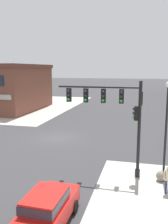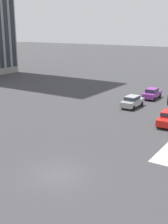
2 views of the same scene
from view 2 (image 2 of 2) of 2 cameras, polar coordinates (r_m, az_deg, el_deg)
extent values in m
plane|color=#38383A|center=(23.56, -5.17, -11.77)|extent=(320.00, 320.00, 0.00)
cube|color=#99999E|center=(42.62, 9.24, 1.80)|extent=(4.42, 1.81, 0.76)
cube|color=#99999E|center=(42.33, 9.20, 2.65)|extent=(2.13, 1.52, 0.60)
cube|color=#232D38|center=(42.33, 9.20, 2.65)|extent=(2.22, 1.56, 0.40)
cylinder|color=black|center=(44.25, 8.99, 1.83)|extent=(0.64, 0.23, 0.64)
cylinder|color=black|center=(43.60, 10.98, 1.52)|extent=(0.64, 0.23, 0.64)
cylinder|color=black|center=(41.87, 7.39, 1.09)|extent=(0.64, 0.23, 0.64)
cylinder|color=black|center=(41.18, 9.47, 0.75)|extent=(0.64, 0.23, 0.64)
cube|color=#7A3389|center=(48.47, 12.91, 3.31)|extent=(4.45, 1.89, 0.76)
cube|color=#7A3389|center=(48.20, 12.90, 4.06)|extent=(2.16, 1.56, 0.60)
cube|color=#232D38|center=(48.20, 12.90, 4.06)|extent=(2.25, 1.60, 0.40)
cylinder|color=black|center=(50.08, 12.49, 3.28)|extent=(0.65, 0.24, 0.64)
cylinder|color=black|center=(49.58, 14.31, 3.04)|extent=(0.65, 0.24, 0.64)
cylinder|color=black|center=(47.57, 11.39, 2.69)|extent=(0.65, 0.24, 0.64)
cylinder|color=black|center=(47.04, 13.29, 2.43)|extent=(0.65, 0.24, 0.64)
cylinder|color=black|center=(34.71, 13.94, -2.38)|extent=(0.65, 0.27, 0.64)
cylinder|color=black|center=(37.24, 15.08, -1.21)|extent=(0.65, 0.27, 0.64)
camera|label=1|loc=(26.96, 53.90, 0.88)|focal=39.43mm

